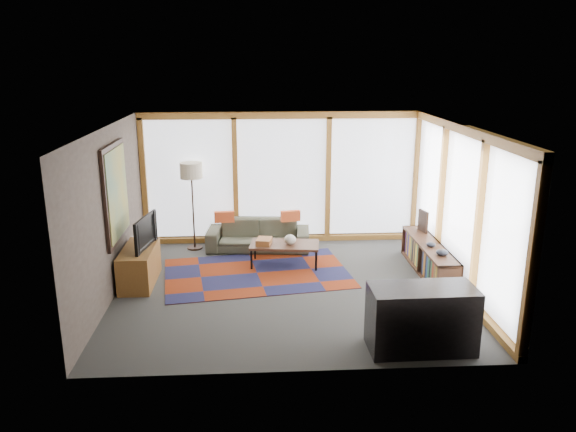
{
  "coord_description": "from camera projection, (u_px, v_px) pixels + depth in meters",
  "views": [
    {
      "loc": [
        -0.52,
        -8.39,
        3.6
      ],
      "look_at": [
        0.0,
        0.4,
        1.1
      ],
      "focal_mm": 35.0,
      "sensor_mm": 36.0,
      "label": 1
    }
  ],
  "objects": [
    {
      "name": "television",
      "position": [
        140.0,
        232.0,
        9.1
      ],
      "size": [
        0.28,
        0.92,
        0.53
      ],
      "primitive_type": "imported",
      "rotation": [
        0.0,
        0.0,
        1.4
      ],
      "color": "black",
      "rests_on": "tv_console"
    },
    {
      "name": "book_stack",
      "position": [
        264.0,
        241.0,
        9.93
      ],
      "size": [
        0.31,
        0.36,
        0.1
      ],
      "primitive_type": "cube",
      "rotation": [
        0.0,
        0.0,
        -0.2
      ],
      "color": "brown",
      "rests_on": "coffee_table"
    },
    {
      "name": "sofa",
      "position": [
        258.0,
        235.0,
        10.84
      ],
      "size": [
        2.01,
        0.93,
        0.57
      ],
      "primitive_type": "imported",
      "rotation": [
        0.0,
        0.0,
        -0.09
      ],
      "color": "#383C2C",
      "rests_on": "ground"
    },
    {
      "name": "floor_lamp",
      "position": [
        193.0,
        206.0,
        10.73
      ],
      "size": [
        0.43,
        0.43,
        1.7
      ],
      "primitive_type": null,
      "color": "black",
      "rests_on": "ground"
    },
    {
      "name": "ground",
      "position": [
        289.0,
        288.0,
        9.07
      ],
      "size": [
        5.5,
        5.5,
        0.0
      ],
      "primitive_type": "plane",
      "color": "#30312E",
      "rests_on": "ground"
    },
    {
      "name": "tv_console",
      "position": [
        139.0,
        266.0,
        9.21
      ],
      "size": [
        0.5,
        1.2,
        0.6
      ],
      "primitive_type": "cube",
      "color": "brown",
      "rests_on": "ground"
    },
    {
      "name": "bar_counter",
      "position": [
        421.0,
        319.0,
        7.08
      ],
      "size": [
        1.34,
        0.65,
        0.84
      ],
      "primitive_type": "cube",
      "rotation": [
        0.0,
        0.0,
        0.02
      ],
      "color": "black",
      "rests_on": "ground"
    },
    {
      "name": "room_envelope",
      "position": [
        317.0,
        187.0,
        9.22
      ],
      "size": [
        5.52,
        5.02,
        2.62
      ],
      "color": "#3D322C",
      "rests_on": "ground"
    },
    {
      "name": "pillow_right",
      "position": [
        290.0,
        216.0,
        10.73
      ],
      "size": [
        0.38,
        0.18,
        0.2
      ],
      "primitive_type": "cube",
      "rotation": [
        0.0,
        0.0,
        0.19
      ],
      "color": "#CE4F24",
      "rests_on": "sofa"
    },
    {
      "name": "bowl_a",
      "position": [
        442.0,
        252.0,
        8.97
      ],
      "size": [
        0.24,
        0.24,
        0.1
      ],
      "primitive_type": "ellipsoid",
      "rotation": [
        0.0,
        0.0,
        -0.21
      ],
      "color": "black",
      "rests_on": "bookshelf"
    },
    {
      "name": "rug",
      "position": [
        257.0,
        273.0,
        9.68
      ],
      "size": [
        3.37,
        2.44,
        0.01
      ],
      "primitive_type": "cube",
      "rotation": [
        0.0,
        0.0,
        0.15
      ],
      "color": "maroon",
      "rests_on": "ground"
    },
    {
      "name": "bowl_b",
      "position": [
        431.0,
        244.0,
        9.38
      ],
      "size": [
        0.17,
        0.17,
        0.08
      ],
      "primitive_type": "ellipsoid",
      "rotation": [
        0.0,
        0.0,
        0.04
      ],
      "color": "black",
      "rests_on": "bookshelf"
    },
    {
      "name": "bookshelf",
      "position": [
        429.0,
        259.0,
        9.62
      ],
      "size": [
        0.39,
        2.16,
        0.54
      ],
      "primitive_type": null,
      "color": "black",
      "rests_on": "ground"
    },
    {
      "name": "vase",
      "position": [
        290.0,
        240.0,
        9.91
      ],
      "size": [
        0.23,
        0.23,
        0.18
      ],
      "primitive_type": "ellipsoid",
      "rotation": [
        0.0,
        0.0,
        0.12
      ],
      "color": "beige",
      "rests_on": "coffee_table"
    },
    {
      "name": "shelf_picture",
      "position": [
        423.0,
        221.0,
        10.18
      ],
      "size": [
        0.11,
        0.3,
        0.39
      ],
      "primitive_type": "cube",
      "rotation": [
        0.0,
        0.0,
        0.24
      ],
      "color": "black",
      "rests_on": "bookshelf"
    },
    {
      "name": "coffee_table",
      "position": [
        285.0,
        254.0,
        10.03
      ],
      "size": [
        1.27,
        0.75,
        0.4
      ],
      "primitive_type": null,
      "rotation": [
        0.0,
        0.0,
        -0.12
      ],
      "color": "black",
      "rests_on": "ground"
    },
    {
      "name": "pillow_left",
      "position": [
        224.0,
        217.0,
        10.66
      ],
      "size": [
        0.39,
        0.15,
        0.21
      ],
      "primitive_type": "cube",
      "rotation": [
        0.0,
        0.0,
        0.08
      ],
      "color": "#CE4F24",
      "rests_on": "sofa"
    }
  ]
}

